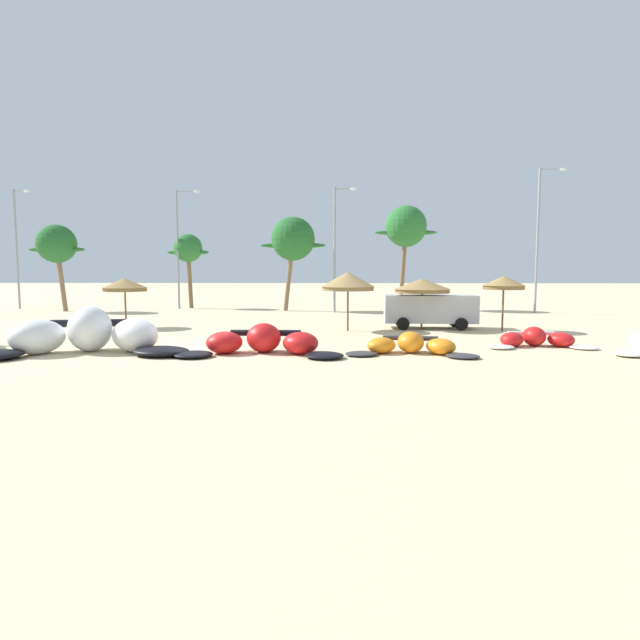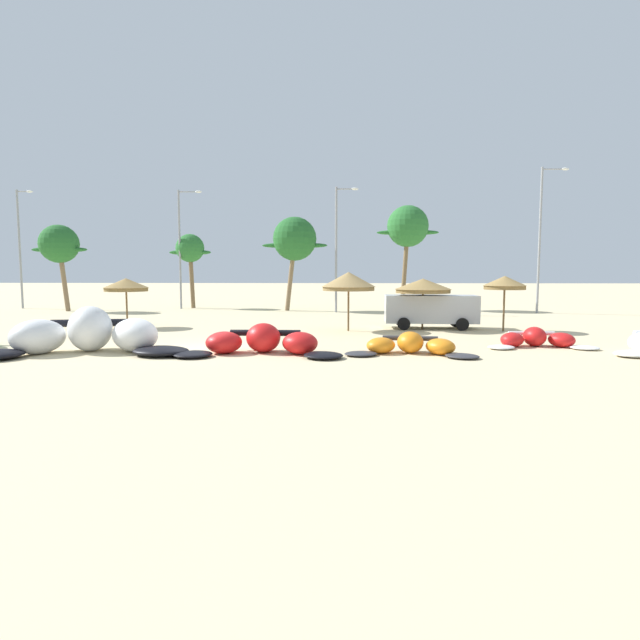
{
  "view_description": "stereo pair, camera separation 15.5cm",
  "coord_description": "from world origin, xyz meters",
  "px_view_note": "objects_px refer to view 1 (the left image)",
  "views": [
    {
      "loc": [
        5.32,
        -20.49,
        3.08
      ],
      "look_at": [
        4.56,
        2.0,
        1.0
      ],
      "focal_mm": 28.85,
      "sensor_mm": 36.0,
      "label": 1
    },
    {
      "loc": [
        5.48,
        -20.48,
        3.08
      ],
      "look_at": [
        4.56,
        2.0,
        1.0
      ],
      "focal_mm": 28.85,
      "sensor_mm": 36.0,
      "label": 2
    }
  ],
  "objects_px": {
    "kite_center": "(411,346)",
    "palm_left": "(188,250)",
    "parked_van": "(428,309)",
    "lamppost_east": "(540,233)",
    "beach_umbrella_near_palms": "(422,286)",
    "palm_left_of_gap": "(293,240)",
    "kite_left_of_center": "(262,342)",
    "palm_leftmost": "(57,245)",
    "lamppost_west_center": "(180,243)",
    "kite_right_of_center": "(536,339)",
    "beach_umbrella_outermost": "(504,283)",
    "lamppost_west": "(18,243)",
    "lamppost_east_center": "(336,243)",
    "kite_left": "(87,335)",
    "beach_umbrella_near_van": "(125,285)",
    "beach_umbrella_middle": "(348,281)",
    "palm_center_left": "(406,227)"
  },
  "relations": [
    {
      "from": "kite_center",
      "to": "palm_left",
      "type": "bearing_deg",
      "value": 122.31
    },
    {
      "from": "parked_van",
      "to": "lamppost_east",
      "type": "relative_size",
      "value": 0.46
    },
    {
      "from": "beach_umbrella_near_palms",
      "to": "palm_left_of_gap",
      "type": "relative_size",
      "value": 0.41
    },
    {
      "from": "kite_left_of_center",
      "to": "palm_leftmost",
      "type": "bearing_deg",
      "value": 132.79
    },
    {
      "from": "palm_left_of_gap",
      "to": "lamppost_west_center",
      "type": "relative_size",
      "value": 0.76
    },
    {
      "from": "kite_right_of_center",
      "to": "beach_umbrella_outermost",
      "type": "xyz_separation_m",
      "value": [
        0.42,
        5.77,
        2.24
      ]
    },
    {
      "from": "parked_van",
      "to": "lamppost_west",
      "type": "xyz_separation_m",
      "value": [
        -32.2,
        14.65,
        4.46
      ]
    },
    {
      "from": "kite_right_of_center",
      "to": "parked_van",
      "type": "distance_m",
      "value": 7.78
    },
    {
      "from": "kite_center",
      "to": "lamppost_east_center",
      "type": "height_order",
      "value": "lamppost_east_center"
    },
    {
      "from": "kite_left",
      "to": "beach_umbrella_near_van",
      "type": "distance_m",
      "value": 9.41
    },
    {
      "from": "kite_center",
      "to": "palm_left",
      "type": "xyz_separation_m",
      "value": [
        -15.72,
        24.86,
        4.75
      ]
    },
    {
      "from": "parked_van",
      "to": "kite_left",
      "type": "bearing_deg",
      "value": -147.6
    },
    {
      "from": "beach_umbrella_middle",
      "to": "kite_center",
      "type": "bearing_deg",
      "value": -73.6
    },
    {
      "from": "palm_leftmost",
      "to": "kite_left_of_center",
      "type": "bearing_deg",
      "value": -47.21
    },
    {
      "from": "beach_umbrella_outermost",
      "to": "palm_leftmost",
      "type": "relative_size",
      "value": 0.42
    },
    {
      "from": "kite_right_of_center",
      "to": "beach_umbrella_outermost",
      "type": "height_order",
      "value": "beach_umbrella_outermost"
    },
    {
      "from": "palm_center_left",
      "to": "kite_left_of_center",
      "type": "bearing_deg",
      "value": -109.58
    },
    {
      "from": "kite_right_of_center",
      "to": "palm_left",
      "type": "height_order",
      "value": "palm_left"
    },
    {
      "from": "kite_left",
      "to": "palm_center_left",
      "type": "height_order",
      "value": "palm_center_left"
    },
    {
      "from": "kite_right_of_center",
      "to": "beach_umbrella_near_van",
      "type": "bearing_deg",
      "value": 161.54
    },
    {
      "from": "lamppost_west",
      "to": "beach_umbrella_middle",
      "type": "bearing_deg",
      "value": -30.06
    },
    {
      "from": "palm_left",
      "to": "palm_center_left",
      "type": "distance_m",
      "value": 18.68
    },
    {
      "from": "palm_center_left",
      "to": "lamppost_east_center",
      "type": "relative_size",
      "value": 0.9
    },
    {
      "from": "palm_left",
      "to": "kite_right_of_center",
      "type": "bearing_deg",
      "value": -47.09
    },
    {
      "from": "parked_van",
      "to": "palm_center_left",
      "type": "height_order",
      "value": "palm_center_left"
    },
    {
      "from": "beach_umbrella_outermost",
      "to": "lamppost_west_center",
      "type": "xyz_separation_m",
      "value": [
        -22.08,
        16.13,
        3.03
      ]
    },
    {
      "from": "lamppost_west_center",
      "to": "kite_right_of_center",
      "type": "bearing_deg",
      "value": -45.32
    },
    {
      "from": "kite_left",
      "to": "palm_left",
      "type": "distance_m",
      "value": 25.67
    },
    {
      "from": "palm_left",
      "to": "palm_left_of_gap",
      "type": "xyz_separation_m",
      "value": [
        9.33,
        -2.69,
        0.66
      ]
    },
    {
      "from": "beach_umbrella_near_van",
      "to": "palm_center_left",
      "type": "xyz_separation_m",
      "value": [
        17.47,
        14.96,
        4.41
      ]
    },
    {
      "from": "lamppost_west",
      "to": "kite_right_of_center",
      "type": "bearing_deg",
      "value": -31.39
    },
    {
      "from": "lamppost_west_center",
      "to": "lamppost_east_center",
      "type": "distance_m",
      "value": 13.74
    },
    {
      "from": "lamppost_east",
      "to": "palm_leftmost",
      "type": "bearing_deg",
      "value": 179.31
    },
    {
      "from": "kite_right_of_center",
      "to": "beach_umbrella_near_palms",
      "type": "xyz_separation_m",
      "value": [
        -3.71,
        6.43,
        2.06
      ]
    },
    {
      "from": "lamppost_west",
      "to": "lamppost_east",
      "type": "distance_m",
      "value": 42.6
    },
    {
      "from": "palm_center_left",
      "to": "kite_center",
      "type": "bearing_deg",
      "value": -96.84
    },
    {
      "from": "kite_left_of_center",
      "to": "kite_center",
      "type": "xyz_separation_m",
      "value": [
        5.65,
        0.16,
        -0.12
      ]
    },
    {
      "from": "lamppost_west_center",
      "to": "lamppost_west",
      "type": "bearing_deg",
      "value": -178.98
    },
    {
      "from": "kite_left_of_center",
      "to": "palm_left",
      "type": "relative_size",
      "value": 1.03
    },
    {
      "from": "lamppost_west_center",
      "to": "lamppost_east_center",
      "type": "height_order",
      "value": "lamppost_west_center"
    },
    {
      "from": "parked_van",
      "to": "palm_left",
      "type": "relative_size",
      "value": 0.79
    },
    {
      "from": "kite_right_of_center",
      "to": "palm_left_of_gap",
      "type": "distance_m",
      "value": 23.99
    },
    {
      "from": "kite_center",
      "to": "palm_leftmost",
      "type": "bearing_deg",
      "value": 140.32
    },
    {
      "from": "palm_center_left",
      "to": "lamppost_west_center",
      "type": "relative_size",
      "value": 0.86
    },
    {
      "from": "palm_center_left",
      "to": "lamppost_east_center",
      "type": "xyz_separation_m",
      "value": [
        -5.74,
        -3.32,
        -1.48
      ]
    },
    {
      "from": "beach_umbrella_middle",
      "to": "lamppost_west",
      "type": "height_order",
      "value": "lamppost_west"
    },
    {
      "from": "kite_left",
      "to": "beach_umbrella_near_van",
      "type": "bearing_deg",
      "value": 103.94
    },
    {
      "from": "lamppost_west_center",
      "to": "lamppost_east",
      "type": "distance_m",
      "value": 28.86
    },
    {
      "from": "beach_umbrella_middle",
      "to": "beach_umbrella_near_palms",
      "type": "relative_size",
      "value": 1.02
    },
    {
      "from": "lamppost_east_center",
      "to": "palm_center_left",
      "type": "bearing_deg",
      "value": 30.01
    }
  ]
}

